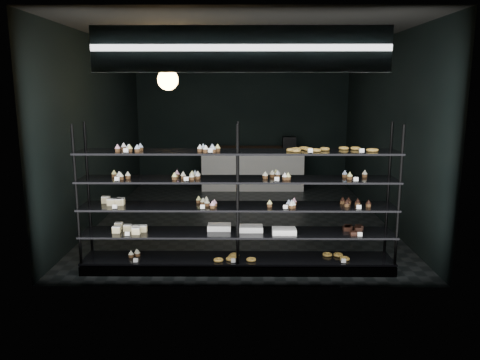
% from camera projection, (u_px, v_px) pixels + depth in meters
% --- Properties ---
extents(room, '(5.01, 6.01, 3.20)m').
position_uv_depth(room, '(242.00, 130.00, 8.21)').
color(room, black).
rests_on(room, ground).
extents(display_shelf, '(4.00, 0.50, 1.91)m').
position_uv_depth(display_shelf, '(236.00, 223.00, 5.99)').
color(display_shelf, black).
rests_on(display_shelf, room).
extents(signage, '(3.30, 0.05, 0.50)m').
position_uv_depth(signage, '(241.00, 49.00, 5.11)').
color(signage, '#0B0C38').
rests_on(signage, room).
extents(pendant_lamp, '(0.31, 0.31, 0.89)m').
position_uv_depth(pendant_lamp, '(168.00, 80.00, 7.01)').
color(pendant_lamp, black).
rests_on(pendant_lamp, room).
extents(service_counter, '(2.42, 0.65, 1.23)m').
position_uv_depth(service_counter, '(253.00, 168.00, 10.87)').
color(service_counter, beige).
rests_on(service_counter, room).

